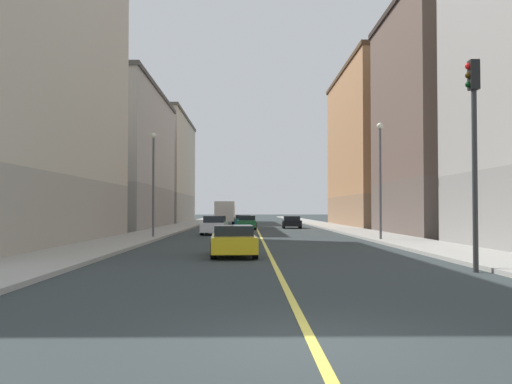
# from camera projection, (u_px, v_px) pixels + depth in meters

# --- Properties ---
(ground_plane) EXTENTS (400.00, 400.00, 0.00)m
(ground_plane) POSITION_uv_depth(u_px,v_px,m) (313.00, 343.00, 8.05)
(ground_plane) COLOR #2D3536
(ground_plane) RESTS_ON ground
(sidewalk_left) EXTENTS (3.43, 168.00, 0.15)m
(sidewalk_left) POSITION_uv_depth(u_px,v_px,m) (337.00, 227.00, 57.15)
(sidewalk_left) COLOR #9E9B93
(sidewalk_left) RESTS_ON ground
(sidewalk_right) EXTENTS (3.43, 168.00, 0.15)m
(sidewalk_right) POSITION_uv_depth(u_px,v_px,m) (176.00, 227.00, 56.90)
(sidewalk_right) COLOR #9E9B93
(sidewalk_right) RESTS_ON ground
(lane_center_stripe) EXTENTS (0.16, 154.00, 0.01)m
(lane_center_stripe) POSITION_uv_depth(u_px,v_px,m) (257.00, 228.00, 57.02)
(lane_center_stripe) COLOR #E5D14C
(lane_center_stripe) RESTS_ON ground
(building_left_mid) EXTENTS (10.32, 14.93, 17.06)m
(building_left_mid) POSITION_uv_depth(u_px,v_px,m) (460.00, 119.00, 42.08)
(building_left_mid) COLOR brown
(building_left_mid) RESTS_ON ground
(building_left_far) EXTENTS (10.32, 23.58, 17.61)m
(building_left_far) POSITION_uv_depth(u_px,v_px,m) (386.00, 148.00, 64.37)
(building_left_far) COLOR #8F6B4F
(building_left_far) RESTS_ON ground
(building_right_midblock) EXTENTS (10.32, 23.75, 13.89)m
(building_right_midblock) POSITION_uv_depth(u_px,v_px,m) (110.00, 159.00, 57.32)
(building_right_midblock) COLOR gray
(building_right_midblock) RESTS_ON ground
(building_right_distant) EXTENTS (10.32, 25.17, 15.38)m
(building_right_distant) POSITION_uv_depth(u_px,v_px,m) (153.00, 170.00, 83.77)
(building_right_distant) COLOR #9D9688
(building_right_distant) RESTS_ON ground
(traffic_light_left_near) EXTENTS (0.40, 0.32, 6.40)m
(traffic_light_left_near) POSITION_uv_depth(u_px,v_px,m) (474.00, 136.00, 17.20)
(traffic_light_left_near) COLOR #2D2D2D
(traffic_light_left_near) RESTS_ON ground
(street_lamp_left_near) EXTENTS (0.36, 0.36, 6.86)m
(street_lamp_left_near) POSITION_uv_depth(u_px,v_px,m) (380.00, 168.00, 33.68)
(street_lamp_left_near) COLOR #4C4C51
(street_lamp_left_near) RESTS_ON ground
(street_lamp_right_near) EXTENTS (0.36, 0.36, 6.64)m
(street_lamp_right_near) POSITION_uv_depth(u_px,v_px,m) (153.00, 173.00, 36.42)
(street_lamp_right_near) COLOR #4C4C51
(street_lamp_right_near) RESTS_ON ground
(car_teal) EXTENTS (1.84, 4.04, 1.29)m
(car_teal) POSITION_uv_depth(u_px,v_px,m) (243.00, 221.00, 62.24)
(car_teal) COLOR #196670
(car_teal) RESTS_ON ground
(car_green) EXTENTS (1.86, 4.43, 1.30)m
(car_green) POSITION_uv_depth(u_px,v_px,m) (247.00, 223.00, 53.80)
(car_green) COLOR #1E6B38
(car_green) RESTS_ON ground
(car_yellow) EXTENTS (1.95, 4.37, 1.24)m
(car_yellow) POSITION_uv_depth(u_px,v_px,m) (233.00, 241.00, 22.96)
(car_yellow) COLOR gold
(car_yellow) RESTS_ON ground
(car_black) EXTENTS (1.97, 4.10, 1.22)m
(car_black) POSITION_uv_depth(u_px,v_px,m) (292.00, 222.00, 57.08)
(car_black) COLOR black
(car_black) RESTS_ON ground
(car_white) EXTENTS (1.91, 4.23, 1.40)m
(car_white) POSITION_uv_depth(u_px,v_px,m) (215.00, 226.00, 42.50)
(car_white) COLOR white
(car_white) RESTS_ON ground
(box_truck) EXTENTS (2.40, 6.81, 2.83)m
(box_truck) POSITION_uv_depth(u_px,v_px,m) (225.00, 212.00, 70.33)
(box_truck) COLOR beige
(box_truck) RESTS_ON ground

